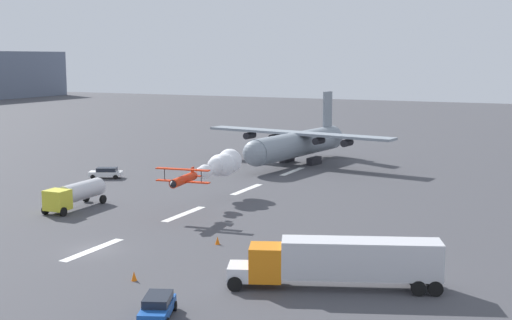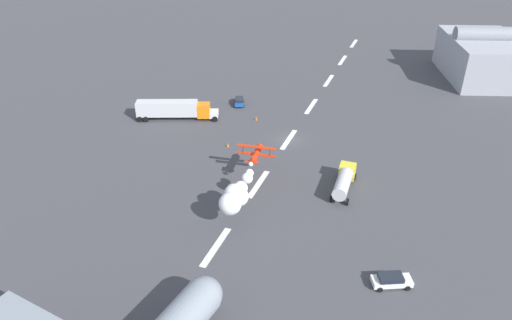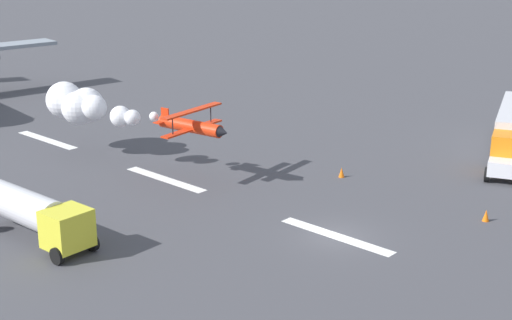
% 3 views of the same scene
% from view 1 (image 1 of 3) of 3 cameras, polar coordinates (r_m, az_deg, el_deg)
% --- Properties ---
extents(ground_plane, '(440.00, 440.00, 0.00)m').
position_cam_1_polar(ground_plane, '(63.64, -13.33, -7.23)').
color(ground_plane, '#424247').
rests_on(ground_plane, ground).
extents(runway_stripe_4, '(8.00, 0.90, 0.01)m').
position_cam_1_polar(runway_stripe_4, '(63.63, -13.33, -7.23)').
color(runway_stripe_4, white).
rests_on(runway_stripe_4, ground).
extents(runway_stripe_5, '(8.00, 0.90, 0.01)m').
position_cam_1_polar(runway_stripe_5, '(76.05, -5.97, -4.46)').
color(runway_stripe_5, white).
rests_on(runway_stripe_5, ground).
extents(runway_stripe_6, '(8.00, 0.90, 0.01)m').
position_cam_1_polar(runway_stripe_6, '(89.49, -0.78, -2.44)').
color(runway_stripe_6, white).
rests_on(runway_stripe_6, ground).
extents(runway_stripe_7, '(8.00, 0.90, 0.01)m').
position_cam_1_polar(runway_stripe_7, '(103.54, 3.03, -0.95)').
color(runway_stripe_7, white).
rests_on(runway_stripe_7, ground).
extents(cargo_transport_plane, '(26.17, 32.56, 11.19)m').
position_cam_1_polar(cargo_transport_plane, '(109.24, 3.16, 1.33)').
color(cargo_transport_plane, gray).
rests_on(cargo_transport_plane, ground).
extents(stunt_biplane_red, '(18.36, 6.15, 3.10)m').
position_cam_1_polar(stunt_biplane_red, '(82.92, -3.00, -0.42)').
color(stunt_biplane_red, red).
extents(semi_truck_orange, '(8.28, 15.57, 3.70)m').
position_cam_1_polar(semi_truck_orange, '(51.84, 7.08, -8.24)').
color(semi_truck_orange, silver).
rests_on(semi_truck_orange, ground).
extents(fuel_tanker_truck, '(8.58, 3.01, 2.90)m').
position_cam_1_polar(fuel_tanker_truck, '(80.52, -14.75, -2.71)').
color(fuel_tanker_truck, yellow).
rests_on(fuel_tanker_truck, ground).
extents(followme_car_yellow, '(4.61, 3.26, 1.52)m').
position_cam_1_polar(followme_car_yellow, '(46.74, -8.14, -11.87)').
color(followme_car_yellow, '#194CA5').
rests_on(followme_car_yellow, ground).
extents(airport_staff_sedan, '(3.55, 4.91, 1.52)m').
position_cam_1_polar(airport_staff_sedan, '(99.86, -12.30, -1.02)').
color(airport_staff_sedan, white).
rests_on(airport_staff_sedan, ground).
extents(traffic_cone_near, '(0.44, 0.44, 0.75)m').
position_cam_1_polar(traffic_cone_near, '(54.45, -10.05, -9.42)').
color(traffic_cone_near, orange).
rests_on(traffic_cone_near, ground).
extents(traffic_cone_far, '(0.44, 0.44, 0.75)m').
position_cam_1_polar(traffic_cone_far, '(63.71, -3.20, -6.64)').
color(traffic_cone_far, orange).
rests_on(traffic_cone_far, ground).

